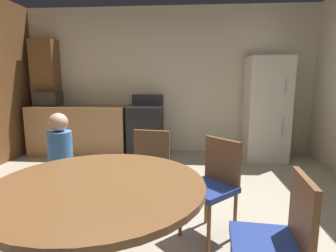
{
  "coord_description": "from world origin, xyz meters",
  "views": [
    {
      "loc": [
        0.41,
        -2.29,
        1.39
      ],
      "look_at": [
        0.16,
        0.92,
        0.84
      ],
      "focal_mm": 29.21,
      "sensor_mm": 36.0,
      "label": 1
    }
  ],
  "objects_px": {
    "chair_east": "(279,238)",
    "chair_northeast": "(213,182)",
    "dining_table": "(99,206)",
    "refrigerator": "(266,109)",
    "oven_range": "(146,130)",
    "person_child": "(61,167)",
    "microwave": "(48,99)",
    "chair_north": "(149,168)"
  },
  "relations": [
    {
      "from": "chair_east",
      "to": "microwave",
      "type": "bearing_deg",
      "value": -42.41
    },
    {
      "from": "refrigerator",
      "to": "person_child",
      "type": "bearing_deg",
      "value": -135.47
    },
    {
      "from": "chair_northeast",
      "to": "chair_north",
      "type": "xyz_separation_m",
      "value": [
        -0.62,
        0.32,
        0.0
      ]
    },
    {
      "from": "dining_table",
      "to": "chair_northeast",
      "type": "xyz_separation_m",
      "value": [
        0.77,
        0.75,
        -0.11
      ]
    },
    {
      "from": "refrigerator",
      "to": "dining_table",
      "type": "height_order",
      "value": "refrigerator"
    },
    {
      "from": "oven_range",
      "to": "dining_table",
      "type": "relative_size",
      "value": 0.83
    },
    {
      "from": "chair_north",
      "to": "person_child",
      "type": "height_order",
      "value": "person_child"
    },
    {
      "from": "oven_range",
      "to": "chair_north",
      "type": "relative_size",
      "value": 1.26
    },
    {
      "from": "chair_east",
      "to": "chair_north",
      "type": "bearing_deg",
      "value": -46.58
    },
    {
      "from": "oven_range",
      "to": "person_child",
      "type": "relative_size",
      "value": 1.01
    },
    {
      "from": "dining_table",
      "to": "chair_northeast",
      "type": "relative_size",
      "value": 1.52
    },
    {
      "from": "dining_table",
      "to": "person_child",
      "type": "relative_size",
      "value": 1.22
    },
    {
      "from": "microwave",
      "to": "refrigerator",
      "type": "bearing_deg",
      "value": -0.73
    },
    {
      "from": "chair_northeast",
      "to": "chair_north",
      "type": "bearing_deg",
      "value": -71.12
    },
    {
      "from": "oven_range",
      "to": "person_child",
      "type": "bearing_deg",
      "value": -98.77
    },
    {
      "from": "chair_northeast",
      "to": "refrigerator",
      "type": "bearing_deg",
      "value": -157.8
    },
    {
      "from": "refrigerator",
      "to": "microwave",
      "type": "xyz_separation_m",
      "value": [
        -3.92,
        0.05,
        0.15
      ]
    },
    {
      "from": "oven_range",
      "to": "chair_north",
      "type": "distance_m",
      "value": 2.27
    },
    {
      "from": "oven_range",
      "to": "person_child",
      "type": "height_order",
      "value": "oven_range"
    },
    {
      "from": "dining_table",
      "to": "refrigerator",
      "type": "bearing_deg",
      "value": 60.09
    },
    {
      "from": "chair_north",
      "to": "chair_east",
      "type": "relative_size",
      "value": 1.0
    },
    {
      "from": "oven_range",
      "to": "chair_east",
      "type": "bearing_deg",
      "value": -68.88
    },
    {
      "from": "chair_east",
      "to": "chair_northeast",
      "type": "bearing_deg",
      "value": -65.46
    },
    {
      "from": "chair_northeast",
      "to": "person_child",
      "type": "bearing_deg",
      "value": -45.96
    },
    {
      "from": "refrigerator",
      "to": "person_child",
      "type": "xyz_separation_m",
      "value": [
        -2.5,
        -2.46,
        -0.3
      ]
    },
    {
      "from": "oven_range",
      "to": "refrigerator",
      "type": "xyz_separation_m",
      "value": [
        2.11,
        -0.05,
        0.41
      ]
    },
    {
      "from": "chair_northeast",
      "to": "person_child",
      "type": "relative_size",
      "value": 0.8
    },
    {
      "from": "oven_range",
      "to": "refrigerator",
      "type": "distance_m",
      "value": 2.15
    },
    {
      "from": "microwave",
      "to": "dining_table",
      "type": "relative_size",
      "value": 0.33
    },
    {
      "from": "microwave",
      "to": "chair_north",
      "type": "bearing_deg",
      "value": -45.39
    },
    {
      "from": "chair_northeast",
      "to": "chair_east",
      "type": "bearing_deg",
      "value": 65.46
    },
    {
      "from": "microwave",
      "to": "chair_northeast",
      "type": "height_order",
      "value": "microwave"
    },
    {
      "from": "microwave",
      "to": "person_child",
      "type": "distance_m",
      "value": 2.92
    },
    {
      "from": "oven_range",
      "to": "dining_table",
      "type": "xyz_separation_m",
      "value": [
        0.24,
        -3.3,
        0.14
      ]
    },
    {
      "from": "refrigerator",
      "to": "chair_north",
      "type": "xyz_separation_m",
      "value": [
        -1.72,
        -2.18,
        -0.38
      ]
    },
    {
      "from": "oven_range",
      "to": "chair_northeast",
      "type": "relative_size",
      "value": 1.26
    },
    {
      "from": "refrigerator",
      "to": "microwave",
      "type": "relative_size",
      "value": 4.0
    },
    {
      "from": "oven_range",
      "to": "person_child",
      "type": "xyz_separation_m",
      "value": [
        -0.39,
        -2.51,
        0.11
      ]
    },
    {
      "from": "refrigerator",
      "to": "chair_northeast",
      "type": "height_order",
      "value": "refrigerator"
    },
    {
      "from": "oven_range",
      "to": "chair_east",
      "type": "height_order",
      "value": "oven_range"
    },
    {
      "from": "microwave",
      "to": "chair_north",
      "type": "xyz_separation_m",
      "value": [
        2.2,
        -2.24,
        -0.53
      ]
    },
    {
      "from": "chair_northeast",
      "to": "chair_east",
      "type": "height_order",
      "value": "same"
    }
  ]
}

